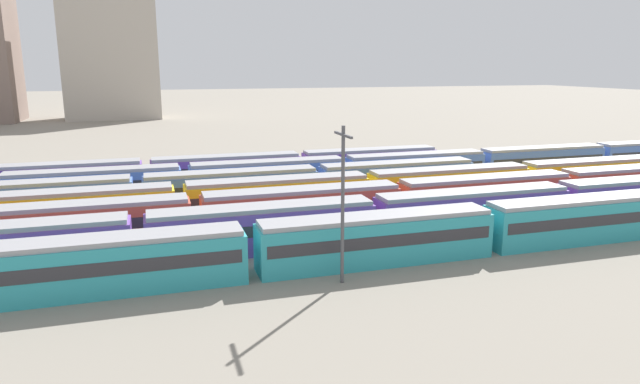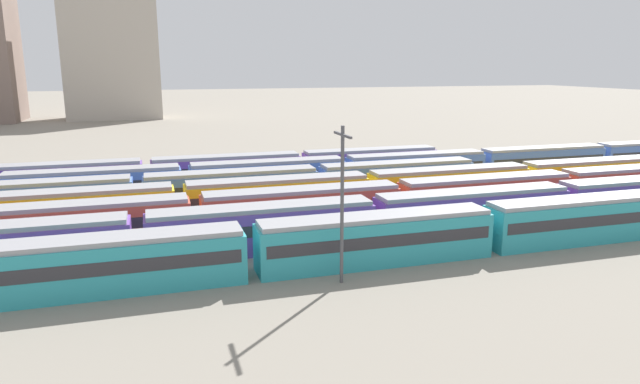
# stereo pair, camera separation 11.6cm
# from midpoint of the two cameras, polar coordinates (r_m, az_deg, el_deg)

# --- Properties ---
(train_track_0) EXTENTS (112.50, 3.06, 3.75)m
(train_track_0) POSITION_cam_midpoint_polar(r_m,az_deg,el_deg) (46.39, 16.67, -3.53)
(train_track_0) COLOR teal
(train_track_0) RESTS_ON ground_plane
(train_track_1) EXTENTS (93.60, 3.06, 3.75)m
(train_track_1) POSITION_cam_midpoint_polar(r_m,az_deg,el_deg) (44.70, -5.75, -3.65)
(train_track_1) COLOR #6B429E
(train_track_1) RESTS_ON ground_plane
(train_track_2) EXTENTS (93.60, 3.06, 3.75)m
(train_track_2) POSITION_cam_midpoint_polar(r_m,az_deg,el_deg) (50.60, -1.74, -1.64)
(train_track_2) COLOR #BC4C38
(train_track_2) RESTS_ON ground_plane
(train_track_3) EXTENTS (93.60, 3.06, 3.75)m
(train_track_3) POSITION_cam_midpoint_polar(r_m,az_deg,el_deg) (55.26, -4.20, -0.42)
(train_track_3) COLOR yellow
(train_track_3) RESTS_ON ground_plane
(train_track_4) EXTENTS (74.70, 3.06, 3.75)m
(train_track_4) POSITION_cam_midpoint_polar(r_m,az_deg,el_deg) (59.09, -17.96, -0.15)
(train_track_4) COLOR #4C70BC
(train_track_4) RESTS_ON ground_plane
(train_track_5) EXTENTS (112.50, 3.06, 3.75)m
(train_track_5) POSITION_cam_midpoint_polar(r_m,az_deg,el_deg) (67.95, 2.63, 2.09)
(train_track_5) COLOR #4C70BC
(train_track_5) RESTS_ON ground_plane
(train_track_6) EXTENTS (74.70, 3.06, 3.75)m
(train_track_6) POSITION_cam_midpoint_polar(r_m,az_deg,el_deg) (69.27, -17.15, 1.74)
(train_track_6) COLOR #6B429E
(train_track_6) RESTS_ON ground_plane
(catenary_pole_0) EXTENTS (0.24, 3.20, 10.71)m
(catenary_pole_0) POSITION_cam_midpoint_polar(r_m,az_deg,el_deg) (37.02, 2.35, -0.64)
(catenary_pole_0) COLOR #4C4C51
(catenary_pole_0) RESTS_ON ground_plane
(distant_building_2) EXTENTS (24.33, 14.95, 33.74)m
(distant_building_2) POSITION_cam_midpoint_polar(r_m,az_deg,el_deg) (166.27, -20.35, 12.84)
(distant_building_2) COLOR #B2A899
(distant_building_2) RESTS_ON ground_plane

